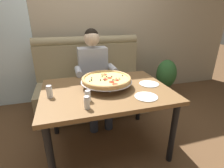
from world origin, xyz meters
The scene contains 13 objects.
ground_plane centered at (0.00, 0.00, 0.00)m, with size 16.00×16.00×0.00m, color brown.
back_wall_with_window centered at (0.00, 1.51, 1.40)m, with size 6.00×0.12×2.80m, color tan.
booth_bench centered at (0.00, 0.94, 0.40)m, with size 1.66×0.78×1.13m.
dining_table centered at (0.00, 0.00, 0.64)m, with size 1.29×0.94×0.72m.
diner_main centered at (0.00, 0.67, 0.71)m, with size 0.54×0.64×1.27m.
pizza centered at (0.02, 0.05, 0.81)m, with size 0.53×0.53×0.12m.
shaker_parmesan centered at (-0.25, -0.34, 0.77)m, with size 0.05×0.05×0.11m.
shaker_pepper_flakes centered at (-0.22, -0.21, 0.77)m, with size 0.05×0.05×0.10m.
shaker_oregano centered at (-0.54, -0.04, 0.77)m, with size 0.05×0.05×0.11m.
plate_near_left centered at (0.31, -0.28, 0.73)m, with size 0.22×0.22×0.02m.
plate_near_right centered at (0.49, 0.00, 0.73)m, with size 0.21×0.21×0.02m.
patio_chair centered at (-1.45, 2.15, 0.52)m, with size 0.41×0.42×0.86m.
potted_plant centered at (1.39, 1.00, 0.39)m, with size 0.36×0.36×0.70m.
Camera 1 is at (-0.39, -1.54, 1.41)m, focal length 26.98 mm.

